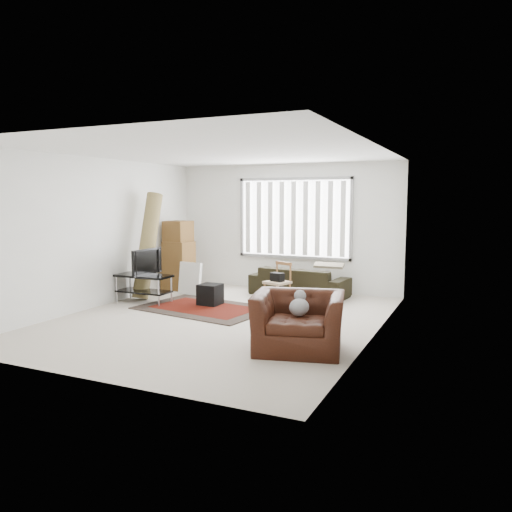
{
  "coord_description": "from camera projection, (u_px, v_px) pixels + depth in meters",
  "views": [
    {
      "loc": [
        3.85,
        -7.03,
        1.97
      ],
      "look_at": [
        0.56,
        0.21,
        1.05
      ],
      "focal_mm": 35.0,
      "sensor_mm": 36.0,
      "label": 1
    }
  ],
  "objects": [
    {
      "name": "persian_rug",
      "position": [
        204.0,
        308.0,
        8.95
      ],
      "size": [
        2.48,
        1.85,
        0.02
      ],
      "color": "black",
      "rests_on": "ground"
    },
    {
      "name": "armchair",
      "position": [
        299.0,
        318.0,
        6.48
      ],
      "size": [
        1.36,
        1.25,
        0.86
      ],
      "rotation": [
        0.0,
        0.0,
        0.24
      ],
      "color": "#35140A",
      "rests_on": "ground"
    },
    {
      "name": "moving_boxes",
      "position": [
        179.0,
        258.0,
        10.81
      ],
      "size": [
        0.64,
        0.59,
        1.49
      ],
      "color": "brown",
      "rests_on": "ground"
    },
    {
      "name": "room",
      "position": [
        235.0,
        211.0,
        8.41
      ],
      "size": [
        6.0,
        6.02,
        2.71
      ],
      "color": "beige",
      "rests_on": "ground"
    },
    {
      "name": "side_chair",
      "position": [
        278.0,
        280.0,
        9.49
      ],
      "size": [
        0.52,
        0.52,
        0.76
      ],
      "rotation": [
        0.0,
        0.0,
        -0.35
      ],
      "color": "tan",
      "rests_on": "ground"
    },
    {
      "name": "rolled_rug",
      "position": [
        148.0,
        245.0,
        9.82
      ],
      "size": [
        0.32,
        0.87,
        2.1
      ],
      "primitive_type": "cylinder",
      "rotation": [
        -0.27,
        0.0,
        -0.0
      ],
      "color": "olive",
      "rests_on": "ground"
    },
    {
      "name": "tv_stand",
      "position": [
        144.0,
        282.0,
        9.45
      ],
      "size": [
        1.07,
        0.48,
        0.54
      ],
      "color": "black",
      "rests_on": "ground"
    },
    {
      "name": "tv",
      "position": [
        143.0,
        262.0,
        9.41
      ],
      "size": [
        0.11,
        0.87,
        0.5
      ],
      "primitive_type": "imported",
      "rotation": [
        0.0,
        0.0,
        1.57
      ],
      "color": "black",
      "rests_on": "tv_stand"
    },
    {
      "name": "white_flatpack",
      "position": [
        190.0,
        278.0,
        10.24
      ],
      "size": [
        0.53,
        0.22,
        0.67
      ],
      "primitive_type": "cube",
      "rotation": [
        -0.14,
        0.0,
        -0.11
      ],
      "color": "silver",
      "rests_on": "ground"
    },
    {
      "name": "sofa",
      "position": [
        299.0,
        277.0,
        10.13
      ],
      "size": [
        2.05,
        1.03,
        0.76
      ],
      "primitive_type": "imported",
      "rotation": [
        0.0,
        0.0,
        3.05
      ],
      "color": "black",
      "rests_on": "ground"
    },
    {
      "name": "subwoofer",
      "position": [
        210.0,
        294.0,
        9.2
      ],
      "size": [
        0.38,
        0.38,
        0.38
      ],
      "primitive_type": "cube",
      "rotation": [
        0.0,
        0.0,
        -0.01
      ],
      "color": "black",
      "rests_on": "persian_rug"
    }
  ]
}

